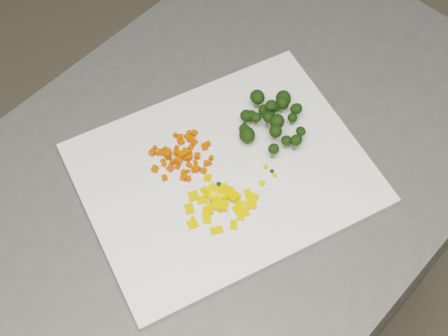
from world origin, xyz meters
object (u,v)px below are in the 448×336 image
cutting_board (224,173)px  broccoli_pile (271,122)px  counter_block (236,260)px  carrot_pile (181,153)px  pepper_pile (219,202)px

cutting_board → broccoli_pile: (0.10, 0.03, 0.03)m
counter_block → cutting_board: size_ratio=2.20×
cutting_board → counter_block: bearing=31.1°
counter_block → broccoli_pile: 0.49m
counter_block → carrot_pile: bearing=164.8°
counter_block → broccoli_pile: size_ratio=8.25×
counter_block → cutting_board: bearing=-148.9°
carrot_pile → pepper_pile: bearing=-85.6°
carrot_pile → broccoli_pile: size_ratio=0.83×
counter_block → carrot_pile: (-0.09, 0.02, 0.47)m
carrot_pile → broccoli_pile: 0.14m
counter_block → carrot_pile: size_ratio=9.90×
carrot_pile → pepper_pile: (0.01, -0.10, -0.01)m
cutting_board → broccoli_pile: 0.11m
cutting_board → pepper_pile: pepper_pile is taller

